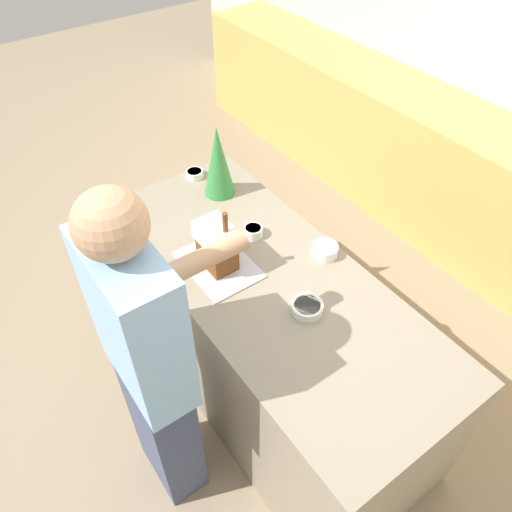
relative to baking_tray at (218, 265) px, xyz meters
name	(u,v)px	position (x,y,z in m)	size (l,w,h in m)	color
ground_plane	(266,383)	(0.20, 0.14, -0.89)	(12.00, 12.00, 0.00)	gray
back_cabinet_block	(492,203)	(0.20, 2.01, -0.43)	(6.00, 0.60, 0.92)	tan
kitchen_island	(268,337)	(0.20, 0.14, -0.45)	(1.90, 0.79, 0.88)	gray
baking_tray	(218,265)	(0.00, 0.00, 0.00)	(0.39, 0.28, 0.01)	#B2B2BC
gingerbread_house	(217,245)	(0.00, 0.00, 0.12)	(0.19, 0.14, 0.32)	brown
decorative_tree	(218,161)	(-0.47, 0.31, 0.19)	(0.17, 0.17, 0.39)	#33843D
candy_bowl_center_rear	(195,173)	(-0.67, 0.27, 0.02)	(0.10, 0.10, 0.04)	white
candy_bowl_far_left	(307,307)	(0.45, 0.16, 0.02)	(0.14, 0.14, 0.04)	white
candy_bowl_near_tray_right	(325,250)	(0.23, 0.45, 0.03)	(0.12, 0.12, 0.05)	white
candy_bowl_near_tray_left	(253,231)	(-0.08, 0.25, 0.02)	(0.09, 0.09, 0.05)	white
person	(150,366)	(0.31, -0.51, 0.00)	(0.45, 0.56, 1.72)	#424C6B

